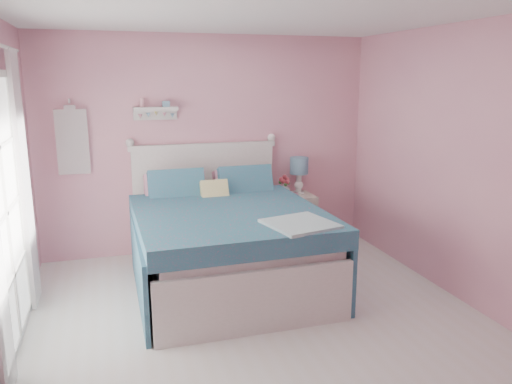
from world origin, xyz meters
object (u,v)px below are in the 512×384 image
vase (285,189)px  bed (225,243)px  table_lamp (299,168)px  nightstand (295,220)px  teacup (295,196)px

vase → bed: bearing=-136.0°
bed → table_lamp: bed is taller
nightstand → vase: bearing=152.5°
bed → vase: (0.99, 0.96, 0.31)m
nightstand → table_lamp: bearing=44.7°
bed → vase: bed is taller
bed → teacup: bed is taller
bed → table_lamp: (1.19, 0.98, 0.55)m
nightstand → vase: vase is taller
nightstand → teacup: (-0.07, -0.17, 0.37)m
table_lamp → teacup: 0.41m
nightstand → teacup: size_ratio=7.35×
bed → teacup: 1.30m
teacup → vase: bearing=101.2°
bed → nightstand: (1.11, 0.90, -0.10)m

